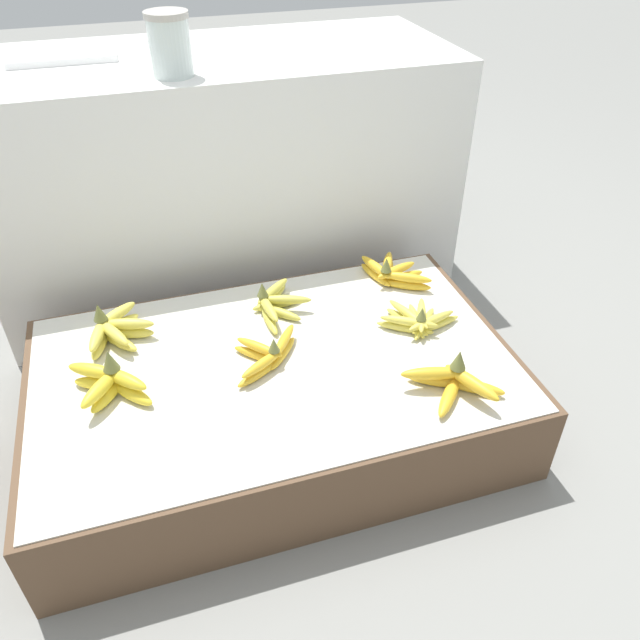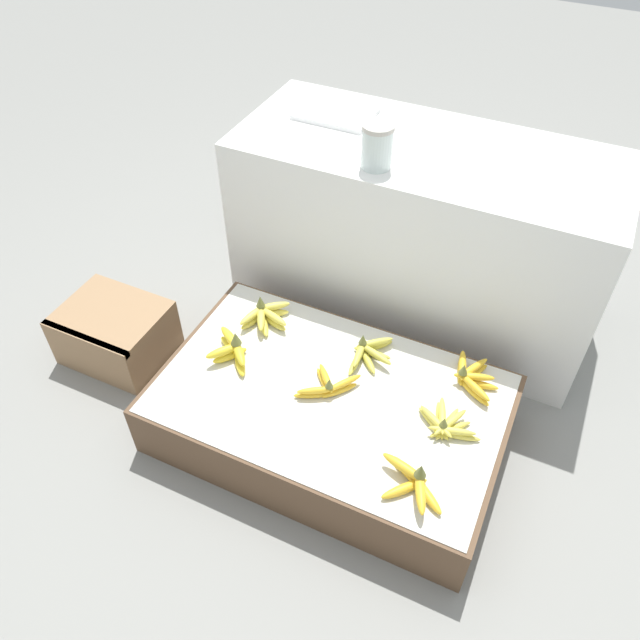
% 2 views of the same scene
% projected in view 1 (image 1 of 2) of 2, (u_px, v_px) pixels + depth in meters
% --- Properties ---
extents(ground_plane, '(10.00, 10.00, 0.00)m').
position_uv_depth(ground_plane, '(278.00, 427.00, 1.62)').
color(ground_plane, gray).
extents(display_platform, '(1.14, 0.70, 0.22)m').
position_uv_depth(display_platform, '(276.00, 396.00, 1.55)').
color(display_platform, brown).
rests_on(display_platform, ground_plane).
extents(back_vendor_table, '(1.38, 0.59, 0.74)m').
position_uv_depth(back_vendor_table, '(224.00, 177.00, 1.97)').
color(back_vendor_table, white).
rests_on(back_vendor_table, ground_plane).
extents(banana_bunch_front_midright, '(0.22, 0.18, 0.11)m').
position_uv_depth(banana_bunch_front_midright, '(453.00, 381.00, 1.38)').
color(banana_bunch_front_midright, gold).
rests_on(banana_bunch_front_midright, display_platform).
extents(banana_bunch_middle_left, '(0.19, 0.17, 0.11)m').
position_uv_depth(banana_bunch_middle_left, '(110.00, 383.00, 1.37)').
color(banana_bunch_middle_left, yellow).
rests_on(banana_bunch_middle_left, display_platform).
extents(banana_bunch_middle_midleft, '(0.19, 0.17, 0.08)m').
position_uv_depth(banana_bunch_middle_midleft, '(268.00, 355.00, 1.47)').
color(banana_bunch_middle_midleft, gold).
rests_on(banana_bunch_middle_midleft, display_platform).
extents(banana_bunch_middle_midright, '(0.22, 0.16, 0.08)m').
position_uv_depth(banana_bunch_middle_midright, '(418.00, 321.00, 1.58)').
color(banana_bunch_middle_midright, '#DBCC4C').
rests_on(banana_bunch_middle_midright, display_platform).
extents(banana_bunch_back_left, '(0.17, 0.19, 0.10)m').
position_uv_depth(banana_bunch_back_left, '(114.00, 330.00, 1.53)').
color(banana_bunch_back_left, '#DBCC4C').
rests_on(banana_bunch_back_left, display_platform).
extents(banana_bunch_back_midleft, '(0.16, 0.22, 0.09)m').
position_uv_depth(banana_bunch_back_midleft, '(274.00, 303.00, 1.63)').
color(banana_bunch_back_midleft, gold).
rests_on(banana_bunch_back_midleft, display_platform).
extents(banana_bunch_back_midright, '(0.16, 0.19, 0.09)m').
position_uv_depth(banana_bunch_back_midright, '(392.00, 273.00, 1.74)').
color(banana_bunch_back_midright, gold).
rests_on(banana_bunch_back_midright, display_platform).
extents(glass_jar, '(0.11, 0.11, 0.15)m').
position_uv_depth(glass_jar, '(170.00, 44.00, 1.53)').
color(glass_jar, silver).
rests_on(glass_jar, back_vendor_table).
extents(foam_tray_white, '(0.28, 0.20, 0.02)m').
position_uv_depth(foam_tray_white, '(63.00, 53.00, 1.71)').
color(foam_tray_white, white).
rests_on(foam_tray_white, back_vendor_table).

